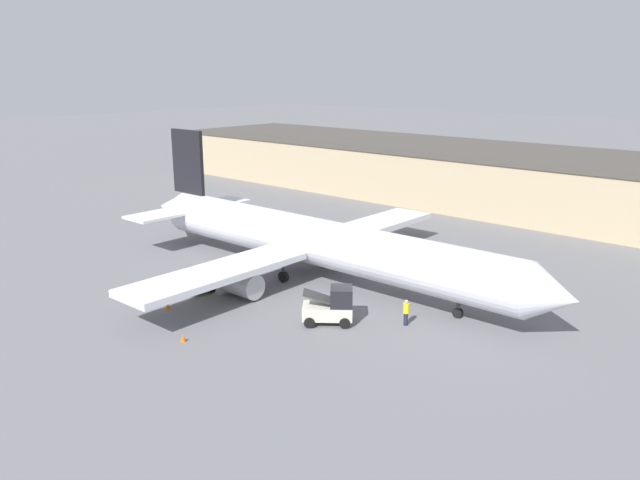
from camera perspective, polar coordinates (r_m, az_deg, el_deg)
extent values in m
plane|color=slate|center=(51.36, 0.00, -3.58)|extent=(400.00, 400.00, 0.00)
cube|color=tan|center=(81.62, 15.83, 5.27)|extent=(98.32, 17.79, 6.51)
cube|color=#47423D|center=(81.11, 16.02, 7.78)|extent=(98.32, 18.14, 0.70)
cylinder|color=silver|center=(50.44, 0.00, -0.21)|extent=(35.18, 4.36, 3.83)
cone|color=silver|center=(41.14, 20.61, -4.84)|extent=(3.12, 3.80, 3.75)
cone|color=silver|center=(64.68, -13.30, 2.83)|extent=(4.26, 3.70, 3.63)
cube|color=silver|center=(58.74, 4.68, 1.29)|extent=(4.26, 14.92, 0.50)
cube|color=silver|center=(45.59, -9.41, -3.00)|extent=(4.26, 14.92, 0.50)
cylinder|color=#ADADB2|center=(57.36, 3.33, -0.43)|extent=(3.37, 1.97, 1.92)
cylinder|color=#ADADB2|center=(47.39, -7.27, -3.94)|extent=(3.37, 1.97, 1.92)
cube|color=black|center=(61.54, -12.00, 7.00)|extent=(4.28, 0.43, 6.11)
cube|color=silver|center=(64.91, -8.82, 3.45)|extent=(3.51, 4.64, 0.24)
cube|color=silver|center=(59.95, -14.95, 2.14)|extent=(3.51, 4.64, 0.24)
cylinder|color=#38383D|center=(44.41, 12.50, -6.20)|extent=(0.28, 0.28, 1.22)
cylinder|color=black|center=(44.51, 12.48, -6.51)|extent=(0.71, 0.36, 0.70)
cylinder|color=#38383D|center=(50.56, -3.36, -3.19)|extent=(0.28, 0.28, 1.22)
cylinder|color=black|center=(50.61, -3.35, -3.36)|extent=(0.91, 0.36, 0.90)
cylinder|color=#38383D|center=(54.05, 0.32, -1.93)|extent=(0.28, 0.28, 1.22)
cylinder|color=black|center=(54.10, 0.32, -2.09)|extent=(0.91, 0.36, 0.90)
cylinder|color=#1E2338|center=(42.56, 7.85, -7.18)|extent=(0.29, 0.29, 0.88)
cylinder|color=yellow|center=(42.27, 7.89, -6.19)|extent=(0.40, 0.40, 0.69)
sphere|color=tan|center=(42.10, 7.91, -5.59)|extent=(0.26, 0.26, 0.26)
cube|color=yellow|center=(49.45, -11.28, -3.80)|extent=(3.17, 2.50, 0.73)
cube|color=black|center=(48.49, -10.97, -3.06)|extent=(1.61, 1.93, 1.04)
cylinder|color=black|center=(48.39, -11.82, -4.71)|extent=(0.69, 0.43, 0.64)
cylinder|color=black|center=(49.06, -9.81, -4.33)|extent=(0.69, 0.43, 0.64)
cylinder|color=black|center=(50.11, -12.69, -4.06)|extent=(0.69, 0.43, 0.64)
cylinder|color=black|center=(50.77, -10.73, -3.70)|extent=(0.69, 0.43, 0.64)
cube|color=beige|center=(42.45, 0.68, -6.55)|extent=(3.77, 3.58, 0.90)
cube|color=black|center=(42.05, 1.97, -5.18)|extent=(2.21, 2.23, 1.28)
cube|color=#333333|center=(42.09, -0.14, -5.21)|extent=(2.44, 2.34, 0.80)
cylinder|color=black|center=(41.75, 2.27, -7.61)|extent=(0.74, 0.68, 0.73)
cylinder|color=black|center=(43.47, 2.27, -6.65)|extent=(0.74, 0.68, 0.73)
cylinder|color=black|center=(41.80, -0.98, -7.57)|extent=(0.74, 0.68, 0.73)
cylinder|color=black|center=(43.52, -0.85, -6.62)|extent=(0.74, 0.68, 0.73)
cone|color=#EF590F|center=(40.73, -12.40, -8.72)|extent=(0.36, 0.36, 0.55)
cone|color=#EF590F|center=(46.19, -13.76, -5.87)|extent=(0.36, 0.36, 0.55)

